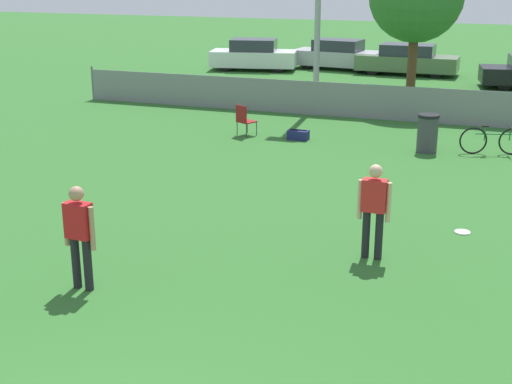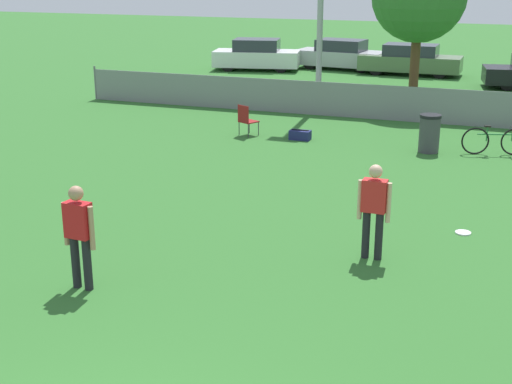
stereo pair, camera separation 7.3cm
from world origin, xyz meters
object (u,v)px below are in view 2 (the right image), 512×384
object	(u,v)px
player_defender_red	(374,205)
trash_bin	(429,133)
player_thrower_red	(79,230)
frisbee_disc	(463,233)
folding_chair_sideline	(246,119)
parked_car_silver	(341,55)
parked_car_olive	(410,60)
gear_bag_sideline	(300,135)
parked_car_white	(257,55)
bicycle_sideline	(495,141)

from	to	relation	value
player_defender_red	trash_bin	bearing A→B (deg)	90.90
player_thrower_red	frisbee_disc	bearing A→B (deg)	44.54
folding_chair_sideline	parked_car_silver	xyz separation A→B (m)	(-0.80, 14.50, 0.17)
parked_car_olive	gear_bag_sideline	bearing A→B (deg)	-93.42
folding_chair_sideline	trash_bin	bearing A→B (deg)	-153.99
frisbee_disc	parked_car_olive	world-z (taller)	parked_car_olive
frisbee_disc	trash_bin	bearing A→B (deg)	103.29
gear_bag_sideline	parked_car_silver	world-z (taller)	parked_car_silver
player_defender_red	trash_bin	xyz separation A→B (m)	(-0.04, 7.60, -0.44)
folding_chair_sideline	trash_bin	size ratio (longest dim) A/B	0.90
gear_bag_sideline	parked_car_olive	distance (m)	13.80
player_thrower_red	parked_car_white	xyz separation A→B (m)	(-5.77, 23.25, -0.26)
player_thrower_red	parked_car_olive	bearing A→B (deg)	91.46
folding_chair_sideline	frisbee_disc	bearing A→B (deg)	164.75
frisbee_disc	trash_bin	world-z (taller)	trash_bin
bicycle_sideline	parked_car_white	bearing A→B (deg)	115.96
player_defender_red	frisbee_disc	xyz separation A→B (m)	(1.34, 1.74, -0.92)
player_thrower_red	folding_chair_sideline	distance (m)	10.46
parked_car_olive	parked_car_silver	bearing A→B (deg)	169.16
frisbee_disc	parked_car_olive	size ratio (longest dim) A/B	0.06
player_defender_red	gear_bag_sideline	world-z (taller)	player_defender_red
parked_car_white	parked_car_olive	xyz separation A→B (m)	(6.99, 0.94, -0.03)
parked_car_silver	parked_car_olive	xyz separation A→B (m)	(3.34, -0.67, -0.01)
parked_car_white	parked_car_silver	bearing A→B (deg)	11.92
player_defender_red	bicycle_sideline	bearing A→B (deg)	79.19
bicycle_sideline	gear_bag_sideline	distance (m)	5.21
bicycle_sideline	parked_car_olive	bearing A→B (deg)	91.75
bicycle_sideline	gear_bag_sideline	xyz separation A→B (m)	(-5.21, -0.13, -0.24)
bicycle_sideline	trash_bin	size ratio (longest dim) A/B	1.66
bicycle_sideline	parked_car_olive	xyz separation A→B (m)	(-4.25, 13.62, 0.29)
bicycle_sideline	folding_chair_sideline	bearing A→B (deg)	166.11
player_defender_red	player_thrower_red	xyz separation A→B (m)	(-3.87, -2.67, 0.00)
gear_bag_sideline	frisbee_disc	bearing A→B (deg)	-50.57
frisbee_disc	parked_car_white	world-z (taller)	parked_car_white
frisbee_disc	parked_car_white	distance (m)	21.83
parked_car_white	parked_car_silver	xyz separation A→B (m)	(3.64, 1.61, -0.02)
player_defender_red	bicycle_sideline	distance (m)	8.08
parked_car_silver	bicycle_sideline	bearing A→B (deg)	-55.45
player_thrower_red	parked_car_olive	size ratio (longest dim) A/B	0.36
bicycle_sideline	parked_car_white	world-z (taller)	parked_car_white
frisbee_disc	trash_bin	xyz separation A→B (m)	(-1.39, 5.87, 0.49)
folding_chair_sideline	parked_car_silver	bearing A→B (deg)	-59.81
frisbee_disc	player_defender_red	bearing A→B (deg)	-127.73
player_defender_red	parked_car_olive	world-z (taller)	player_defender_red
trash_bin	gear_bag_sideline	size ratio (longest dim) A/B	1.70
bicycle_sideline	parked_car_olive	world-z (taller)	parked_car_olive
player_thrower_red	bicycle_sideline	bearing A→B (deg)	66.99
folding_chair_sideline	parked_car_silver	distance (m)	14.52
player_defender_red	parked_car_silver	distance (m)	22.99
trash_bin	parked_car_white	world-z (taller)	parked_car_white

